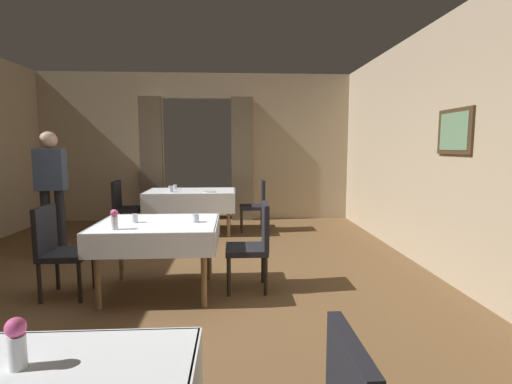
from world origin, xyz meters
TOP-DOWN VIEW (x-y plane):
  - ground at (0.00, 0.00)m, footprint 10.08×10.08m
  - wall_right at (3.20, -0.00)m, footprint 0.16×8.40m
  - wall_back at (0.00, 4.18)m, footprint 6.40×0.27m
  - dining_table_mid at (-0.04, 0.09)m, footprint 1.23×1.01m
  - dining_table_far at (-0.01, 2.95)m, footprint 1.56×0.97m
  - chair_mid_right at (0.96, 0.15)m, footprint 0.44×0.44m
  - chair_mid_left at (-1.03, 0.06)m, footprint 0.44×0.44m
  - chair_far_right at (1.15, 2.99)m, footprint 0.44×0.44m
  - chair_far_left at (-1.18, 2.89)m, footprint 0.44×0.44m
  - flower_vase_near at (-0.01, -2.51)m, footprint 0.07×0.07m
  - flower_vase_mid at (-0.37, -0.23)m, footprint 0.07×0.07m
  - glass_mid_b at (-0.27, 0.09)m, footprint 0.06×0.06m
  - glass_mid_c at (0.35, 0.07)m, footprint 0.07×0.07m
  - glass_far_a at (-0.33, 3.17)m, footprint 0.06×0.06m
  - plate_far_b at (0.32, 2.70)m, footprint 0.24×0.24m
  - glass_far_c at (-0.33, 2.75)m, footprint 0.08×0.08m
  - person_waiter_by_doorway at (-1.67, 1.37)m, footprint 0.38×0.25m

SIDE VIEW (x-z plane):
  - ground at x=0.00m, z-range 0.00..0.00m
  - chair_mid_right at x=0.96m, z-range 0.05..0.98m
  - chair_mid_left at x=-1.03m, z-range 0.05..0.98m
  - chair_far_right at x=1.15m, z-range 0.05..0.98m
  - chair_far_left at x=-1.18m, z-range 0.05..0.98m
  - dining_table_far at x=-0.01m, z-range 0.27..1.02m
  - dining_table_mid at x=-0.04m, z-range 0.28..1.03m
  - plate_far_b at x=0.32m, z-range 0.75..0.76m
  - glass_far_a at x=-0.33m, z-range 0.75..0.83m
  - glass_mid_c at x=0.35m, z-range 0.75..0.84m
  - glass_mid_b at x=-0.27m, z-range 0.75..0.84m
  - glass_far_c at x=-0.33m, z-range 0.75..0.86m
  - flower_vase_near at x=-0.01m, z-range 0.76..0.94m
  - flower_vase_mid at x=-0.37m, z-range 0.76..0.95m
  - person_waiter_by_doorway at x=-1.67m, z-range 0.16..1.88m
  - wall_right at x=3.20m, z-range 0.00..3.00m
  - wall_back at x=0.00m, z-range 0.01..3.01m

